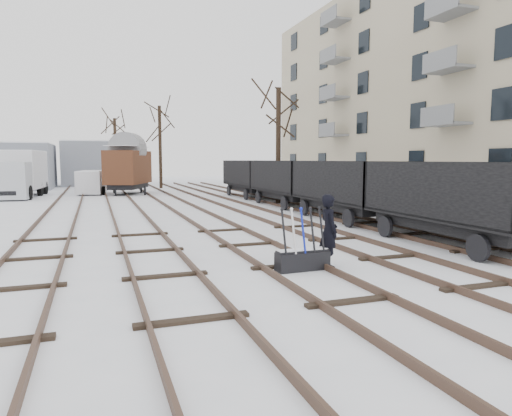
{
  "coord_description": "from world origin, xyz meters",
  "views": [
    {
      "loc": [
        -4.42,
        -10.13,
        2.64
      ],
      "look_at": [
        0.07,
        2.58,
        1.2
      ],
      "focal_mm": 32.0,
      "sensor_mm": 36.0,
      "label": 1
    }
  ],
  "objects_px": {
    "lorry": "(20,173)",
    "panel_van": "(92,182)",
    "ground_frame": "(302,258)",
    "freight_wagon_a": "(457,214)",
    "box_van_wagon": "(128,166)",
    "worker": "(329,231)"
  },
  "relations": [
    {
      "from": "lorry",
      "to": "panel_van",
      "type": "height_order",
      "value": "lorry"
    },
    {
      "from": "ground_frame",
      "to": "freight_wagon_a",
      "type": "relative_size",
      "value": 0.24
    },
    {
      "from": "ground_frame",
      "to": "box_van_wagon",
      "type": "xyz_separation_m",
      "value": [
        -2.19,
        26.39,
        1.84
      ]
    },
    {
      "from": "worker",
      "to": "lorry",
      "type": "distance_m",
      "value": 27.69
    },
    {
      "from": "ground_frame",
      "to": "freight_wagon_a",
      "type": "bearing_deg",
      "value": 10.88
    },
    {
      "from": "lorry",
      "to": "worker",
      "type": "bearing_deg",
      "value": -62.67
    },
    {
      "from": "worker",
      "to": "lorry",
      "type": "height_order",
      "value": "lorry"
    },
    {
      "from": "ground_frame",
      "to": "panel_van",
      "type": "distance_m",
      "value": 27.81
    },
    {
      "from": "ground_frame",
      "to": "lorry",
      "type": "relative_size",
      "value": 0.2
    },
    {
      "from": "freight_wagon_a",
      "to": "worker",
      "type": "bearing_deg",
      "value": -166.67
    },
    {
      "from": "box_van_wagon",
      "to": "panel_van",
      "type": "height_order",
      "value": "box_van_wagon"
    },
    {
      "from": "worker",
      "to": "freight_wagon_a",
      "type": "height_order",
      "value": "freight_wagon_a"
    },
    {
      "from": "ground_frame",
      "to": "panel_van",
      "type": "bearing_deg",
      "value": 98.32
    },
    {
      "from": "worker",
      "to": "box_van_wagon",
      "type": "relative_size",
      "value": 0.34
    },
    {
      "from": "freight_wagon_a",
      "to": "panel_van",
      "type": "height_order",
      "value": "freight_wagon_a"
    },
    {
      "from": "box_van_wagon",
      "to": "lorry",
      "type": "height_order",
      "value": "box_van_wagon"
    },
    {
      "from": "freight_wagon_a",
      "to": "lorry",
      "type": "distance_m",
      "value": 28.91
    },
    {
      "from": "worker",
      "to": "panel_van",
      "type": "height_order",
      "value": "worker"
    },
    {
      "from": "lorry",
      "to": "panel_van",
      "type": "relative_size",
      "value": 1.74
    },
    {
      "from": "freight_wagon_a",
      "to": "lorry",
      "type": "relative_size",
      "value": 0.85
    },
    {
      "from": "box_van_wagon",
      "to": "panel_van",
      "type": "xyz_separation_m",
      "value": [
        -2.66,
        0.99,
        -1.2
      ]
    },
    {
      "from": "ground_frame",
      "to": "panel_van",
      "type": "xyz_separation_m",
      "value": [
        -4.85,
        27.38,
        0.64
      ]
    }
  ]
}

